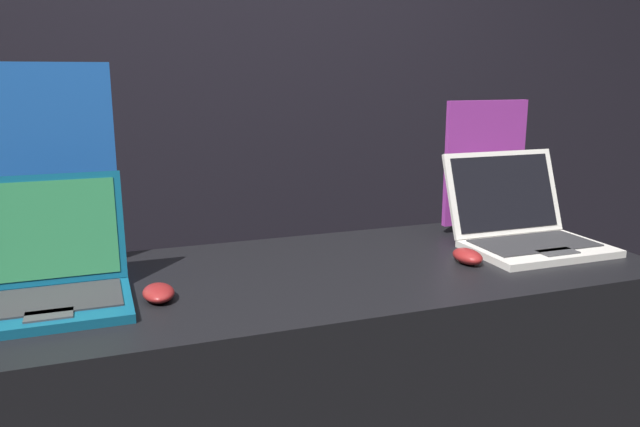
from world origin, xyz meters
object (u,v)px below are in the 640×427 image
promo_stand_front (50,171)px  mouse_back (467,256)px  mouse_front (159,293)px  laptop_back (524,226)px  promo_stand_back (484,169)px  laptop_front (50,275)px

promo_stand_front → mouse_back: bearing=-19.6°
mouse_front → laptop_back: bearing=4.7°
promo_stand_front → laptop_back: (1.28, -0.28, -0.19)m
mouse_back → promo_stand_back: (0.25, 0.30, 0.18)m
promo_stand_front → laptop_front: bearing=-90.0°
mouse_back → laptop_front: bearing=176.4°
laptop_front → mouse_back: bearing=-3.6°
laptop_back → mouse_back: size_ratio=3.64×
mouse_front → mouse_back: size_ratio=1.02×
laptop_front → promo_stand_back: promo_stand_back is taller
laptop_back → laptop_front: bearing=-178.9°
mouse_front → laptop_back: 1.06m
laptop_front → promo_stand_back: size_ratio=0.79×
laptop_front → mouse_back: size_ratio=3.13×
promo_stand_back → mouse_front: bearing=-164.2°
laptop_front → promo_stand_front: size_ratio=0.63×
promo_stand_front → mouse_back: (1.03, -0.37, -0.23)m
laptop_front → laptop_back: size_ratio=0.86×
promo_stand_back → laptop_front: bearing=-169.5°
mouse_front → laptop_back: laptop_back is taller
promo_stand_front → laptop_back: 1.33m
mouse_front → laptop_back: size_ratio=0.28×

